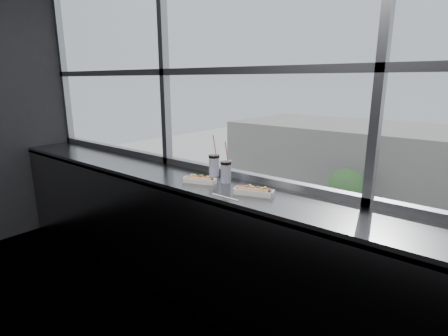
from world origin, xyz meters
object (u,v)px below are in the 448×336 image
Objects in this scene: soda_cup_right at (226,170)px; car_near_a at (219,242)px; hotdog_tray_left at (200,180)px; car_near_c at (427,320)px; soda_cup_left at (214,164)px; wrapper at (189,179)px; pedestrian_a at (385,223)px; tree_left at (347,187)px; car_far_a at (296,218)px; car_near_b at (304,274)px; loose_straw at (225,197)px; hotdog_tray_right at (254,191)px.

soda_cup_right reaches higher than car_near_a.
hotdog_tray_left reaches higher than car_near_c.
soda_cup_left is 3.31× the size of wrapper.
tree_left reaches higher than pedestrian_a.
car_far_a is at bearing 115.20° from soda_cup_left.
car_near_a is at bearing 90.31° from car_near_b.
soda_cup_left is at bearing 155.31° from soda_cup_right.
soda_cup_left is 0.06× the size of car_near_b.
car_near_a is at bearing 97.87° from car_near_c.
tree_left is (-8.47, 28.08, -8.65)m from soda_cup_left.
tree_left is at bearing 107.12° from soda_cup_right.
car_far_a is at bearing 31.45° from car_near_b.
soda_cup_left is at bearing -173.20° from car_near_c.
car_near_b is at bearing 91.96° from hotdog_tray_left.
wrapper is 30.77m from tree_left.
pedestrian_a reaches higher than car_near_a.
hotdog_tray_left is 23.89m from car_near_a.
car_near_c is at bearing -89.69° from car_near_b.
car_near_a is (-13.53, 16.33, -10.99)m from hotdog_tray_left.
car_near_a is (-13.69, 16.18, -11.07)m from soda_cup_right.
soda_cup_right reaches higher than hotdog_tray_left.
loose_straw is at bearing -156.84° from car_near_b.
hotdog_tray_left is 19.72m from car_near_c.
loose_straw is at bearing -156.28° from car_far_a.
soda_cup_left is 0.07× the size of tree_left.
car_far_a is at bearing -22.70° from car_near_a.
wrapper is at bearing 164.09° from loose_straw.
wrapper reaches higher than loose_straw.
car_near_b is (-7.07, 16.30, -11.03)m from hotdog_tray_right.
car_near_c is (-0.28, 16.30, -11.05)m from hotdog_tray_right.
car_near_a is 8.28m from car_far_a.
car_near_b is (-6.95, 16.49, -11.00)m from loose_straw.
soda_cup_right is 29.01m from car_far_a.
wrapper is at bearing -148.28° from car_near_a.
soda_cup_left is 23.72m from car_near_a.
hotdog_tray_right is 1.28× the size of loose_straw.
car_far_a is (-11.63, 8.00, -0.00)m from car_near_c.
loose_straw is at bearing -41.97° from soda_cup_left.
hotdog_tray_left is 0.27m from soda_cup_left.
pedestrian_a is (-4.77, 27.64, -11.03)m from soda_cup_left.
soda_cup_right is at bearing -156.46° from car_far_a.
pedestrian_a is 0.43× the size of tree_left.
car_near_b reaches higher than car_far_a.
pedestrian_a is at bearing 101.03° from loose_straw.
loose_straw is 2.18× the size of wrapper.
soda_cup_left reaches higher than loose_straw.
soda_cup_left is 0.06× the size of car_near_c.
soda_cup_right reaches higher than wrapper.
hotdog_tray_right is 0.05× the size of car_far_a.
wrapper is 20.72m from car_near_b.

